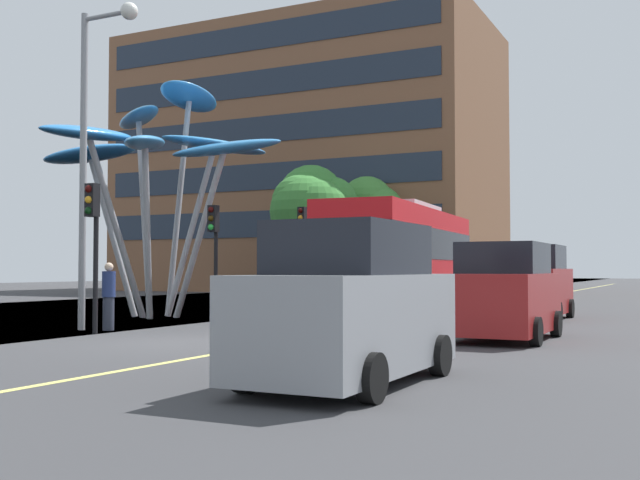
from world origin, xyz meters
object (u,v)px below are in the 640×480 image
at_px(traffic_light_opposite, 370,246).
at_px(car_parked_far, 535,285).
at_px(leaf_sculpture, 157,146).
at_px(car_parked_mid, 504,294).
at_px(traffic_light_kerb_near, 93,225).
at_px(street_lamp, 95,126).
at_px(traffic_light_kerb_far, 214,237).
at_px(traffic_light_island_mid, 303,236).
at_px(pedestrian, 109,296).
at_px(car_parked_near, 350,308).
at_px(red_bus, 402,254).

xyz_separation_m(traffic_light_opposite, car_parked_far, (8.56, -7.21, -1.51)).
bearing_deg(leaf_sculpture, car_parked_far, 20.71).
bearing_deg(car_parked_mid, traffic_light_kerb_near, -161.93).
distance_m(traffic_light_opposite, street_lamp, 16.90).
height_order(traffic_light_kerb_far, traffic_light_island_mid, traffic_light_island_mid).
bearing_deg(car_parked_mid, pedestrian, -168.66).
bearing_deg(pedestrian, leaf_sculpture, 116.33).
bearing_deg(car_parked_far, street_lamp, -134.32).
bearing_deg(traffic_light_kerb_far, pedestrian, -96.57).
distance_m(leaf_sculpture, car_parked_far, 12.97).
bearing_deg(traffic_light_kerb_near, car_parked_near, -27.04).
relative_size(leaf_sculpture, traffic_light_opposite, 2.40).
bearing_deg(car_parked_near, traffic_light_kerb_near, 152.96).
bearing_deg(traffic_light_island_mid, traffic_light_opposite, 91.08).
relative_size(leaf_sculpture, traffic_light_kerb_far, 2.47).
distance_m(leaf_sculpture, car_parked_near, 16.37).
distance_m(car_parked_near, pedestrian, 10.76).
height_order(traffic_light_kerb_near, car_parked_near, traffic_light_kerb_near).
bearing_deg(pedestrian, traffic_light_island_mid, 87.23).
bearing_deg(pedestrian, car_parked_mid, 11.34).
height_order(traffic_light_island_mid, car_parked_mid, traffic_light_island_mid).
distance_m(car_parked_mid, pedestrian, 9.81).
xyz_separation_m(traffic_light_kerb_near, street_lamp, (-0.79, 0.87, 2.61)).
bearing_deg(traffic_light_island_mid, traffic_light_kerb_near, -90.13).
distance_m(car_parked_far, pedestrian, 12.85).
xyz_separation_m(red_bus, street_lamp, (-4.73, -9.85, 3.16)).
distance_m(red_bus, traffic_light_kerb_far, 6.86).
bearing_deg(traffic_light_kerb_far, traffic_light_island_mid, 89.93).
bearing_deg(street_lamp, traffic_light_kerb_far, 79.24).
distance_m(car_parked_near, car_parked_far, 14.81).
xyz_separation_m(traffic_light_kerb_far, traffic_light_opposite, (-0.12, 12.44, 0.07)).
distance_m(traffic_light_island_mid, car_parked_far, 8.61).
relative_size(red_bus, street_lamp, 1.35).
height_order(leaf_sculpture, car_parked_mid, leaf_sculpture).
bearing_deg(traffic_light_opposite, red_bus, -59.38).
bearing_deg(car_parked_far, leaf_sculpture, -159.29).
height_order(traffic_light_kerb_far, car_parked_near, traffic_light_kerb_far).
distance_m(red_bus, traffic_light_island_mid, 3.98).
relative_size(street_lamp, pedestrian, 4.79).
height_order(car_parked_far, street_lamp, street_lamp).
xyz_separation_m(red_bus, traffic_light_kerb_near, (-3.94, -10.71, 0.55)).
distance_m(leaf_sculpture, street_lamp, 5.60).
height_order(leaf_sculpture, pedestrian, leaf_sculpture).
bearing_deg(car_parked_far, car_parked_mid, -84.43).
bearing_deg(traffic_light_kerb_far, leaf_sculpture, 162.24).
bearing_deg(car_parked_near, leaf_sculpture, 138.02).
relative_size(traffic_light_opposite, street_lamp, 0.43).
bearing_deg(car_parked_near, street_lamp, 150.80).
bearing_deg(traffic_light_kerb_far, car_parked_far, 31.80).
bearing_deg(traffic_light_kerb_near, car_parked_far, 50.69).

